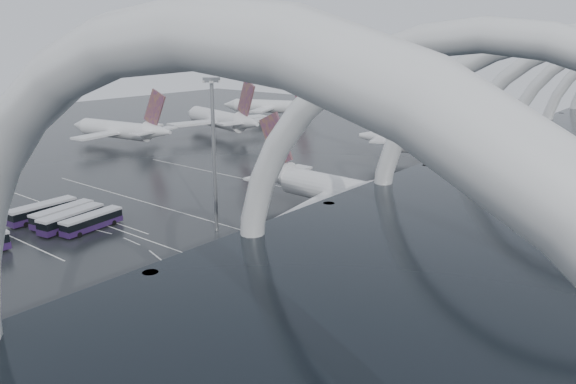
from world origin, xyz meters
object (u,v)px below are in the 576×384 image
Objects in this scene: jet_remote_mid at (221,120)px; van_curve_b at (82,380)px; bus_row_near_c at (71,219)px; floodlight_mast at (213,137)px; jet_remote_far at (272,106)px; airliner_main at (357,195)px; bus_row_near_b at (62,214)px; gse_cart_belly_e at (367,225)px; bus_row_near_a at (42,211)px; gse_cart_belly_d at (443,239)px; airliner_gate_c at (502,129)px; gse_cart_belly_b at (394,229)px; jet_remote_west at (122,130)px; airliner_gate_b at (463,146)px; bus_row_near_d at (92,221)px.

jet_remote_mid reaches higher than van_curve_b.
jet_remote_mid reaches higher than bus_row_near_c.
floodlight_mast reaches higher than bus_row_near_c.
airliner_main is at bearing 116.26° from jet_remote_far.
bus_row_near_b reaches higher than gse_cart_belly_e.
airliner_main is 4.32× the size of bus_row_near_b.
jet_remote_mid is 11.04× the size of van_curve_b.
gse_cart_belly_d is at bearing -63.63° from bus_row_near_a.
gse_cart_belly_b is (15.77, -101.42, -3.90)m from airliner_gate_c.
airliner_main is 27.58× the size of gse_cart_belly_e.
jet_remote_west is 3.22× the size of bus_row_near_a.
airliner_gate_b reaches higher than jet_remote_west.
airliner_gate_c reaches higher than gse_cart_belly_b.
bus_row_near_d reaches higher than gse_cart_belly_e.
floodlight_mast is 13.51× the size of gse_cart_belly_e.
airliner_gate_c is (-6.43, 99.00, -0.23)m from airliner_main.
gse_cart_belly_e is at bearing -57.27° from bus_row_near_d.
gse_cart_belly_e is at bearing 116.48° from jet_remote_far.
airliner_gate_b is 1.15× the size of airliner_gate_c.
bus_row_near_c is (-31.22, -136.42, -2.74)m from airliner_gate_c.
airliner_gate_c is at bearing -22.54° from bus_row_near_c.
jet_remote_west reaches higher than gse_cart_belly_d.
jet_remote_west is at bearing 170.96° from gse_cart_belly_d.
gse_cart_belly_d is (55.94, 35.63, -1.11)m from bus_row_near_c.
airliner_gate_b is 28.91× the size of gse_cart_belly_e.
airliner_gate_b is 1.36× the size of jet_remote_west.
airliner_gate_c is at bearing -23.40° from bus_row_near_b.
floodlight_mast is at bearing -117.23° from airliner_gate_b.
bus_row_near_c is 5.62× the size of gse_cart_belly_d.
floodlight_mast reaches higher than jet_remote_far.
airliner_gate_b is 98.48m from bus_row_near_d.
jet_remote_far is 3.16× the size of bus_row_near_c.
jet_remote_west is at bearing 169.91° from gse_cart_belly_b.
bus_row_near_a is at bearing 129.47° from jet_remote_mid.
bus_row_near_d is at bearing -142.50° from gse_cart_belly_b.
airliner_gate_c is at bearing 103.78° from gse_cart_belly_d.
airliner_gate_c is 143.08m from bus_row_near_a.
jet_remote_far is 9.70× the size of van_curve_b.
jet_remote_west is 35.61m from jet_remote_mid.
bus_row_near_d is 5.24× the size of gse_cart_belly_d.
jet_remote_far is 193.43m from van_curve_b.
bus_row_near_b is (-35.18, -135.92, -2.79)m from airliner_gate_c.
floodlight_mast is at bearing -89.72° from airliner_gate_c.
bus_row_near_c is 0.49× the size of floodlight_mast.
jet_remote_mid is 111.92m from gse_cart_belly_b.
floodlight_mast is (-13.12, -79.42, 11.97)m from airliner_gate_b.
gse_cart_belly_b is at bearing 118.01° from jet_remote_far.
jet_remote_mid is at bearing -144.88° from airliner_gate_c.
van_curve_b is at bearing -60.28° from floodlight_mast.
bus_row_near_a is at bearing -145.18° from gse_cart_belly_e.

